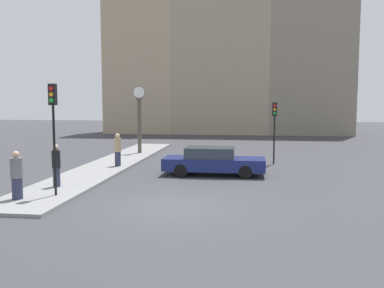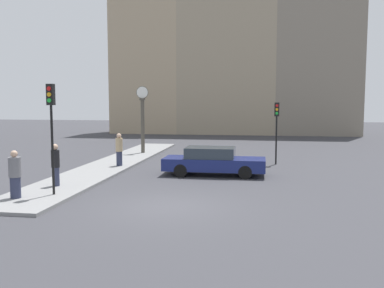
% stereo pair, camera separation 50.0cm
% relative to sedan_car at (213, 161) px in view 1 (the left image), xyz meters
% --- Properties ---
extents(ground_plane, '(120.00, 120.00, 0.00)m').
position_rel_sedan_car_xyz_m(ground_plane, '(-0.87, -6.23, -0.68)').
color(ground_plane, '#38383D').
extents(sidewalk_corner, '(2.60, 21.26, 0.12)m').
position_rel_sedan_car_xyz_m(sidewalk_corner, '(-5.80, 2.40, -0.62)').
color(sidewalk_corner, gray).
rests_on(sidewalk_corner, ground_plane).
extents(building_row, '(26.00, 5.00, 16.84)m').
position_rel_sedan_car_xyz_m(building_row, '(-0.97, 26.31, 7.45)').
color(building_row, tan).
rests_on(building_row, ground_plane).
extents(sedan_car, '(4.80, 1.72, 1.34)m').
position_rel_sedan_car_xyz_m(sedan_car, '(0.00, 0.00, 0.00)').
color(sedan_car, navy).
rests_on(sedan_car, ground_plane).
extents(traffic_light_near, '(0.26, 0.24, 4.02)m').
position_rel_sedan_car_xyz_m(traffic_light_near, '(-5.25, -5.62, 2.31)').
color(traffic_light_near, black).
rests_on(traffic_light_near, sidewalk_corner).
extents(traffic_light_far, '(0.26, 0.24, 3.44)m').
position_rel_sedan_car_xyz_m(traffic_light_far, '(3.07, 4.03, 1.80)').
color(traffic_light_far, black).
rests_on(traffic_light_far, ground_plane).
extents(street_clock, '(0.81, 0.31, 4.36)m').
position_rel_sedan_car_xyz_m(street_clock, '(-5.46, 7.14, 1.72)').
color(street_clock, '#4C473D').
rests_on(street_clock, sidewalk_corner).
extents(pedestrian_grey_jacket, '(0.42, 0.42, 1.69)m').
position_rel_sedan_car_xyz_m(pedestrian_grey_jacket, '(-6.30, -6.38, 0.27)').
color(pedestrian_grey_jacket, '#2D334C').
rests_on(pedestrian_grey_jacket, sidewalk_corner).
extents(pedestrian_tan_coat, '(0.36, 0.36, 1.71)m').
position_rel_sedan_car_xyz_m(pedestrian_tan_coat, '(-5.14, 1.42, 0.30)').
color(pedestrian_tan_coat, '#2D334C').
rests_on(pedestrian_tan_coat, sidewalk_corner).
extents(pedestrian_black_jacket, '(0.33, 0.33, 1.70)m').
position_rel_sedan_car_xyz_m(pedestrian_black_jacket, '(-5.91, -4.14, 0.30)').
color(pedestrian_black_jacket, '#2D334C').
rests_on(pedestrian_black_jacket, sidewalk_corner).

